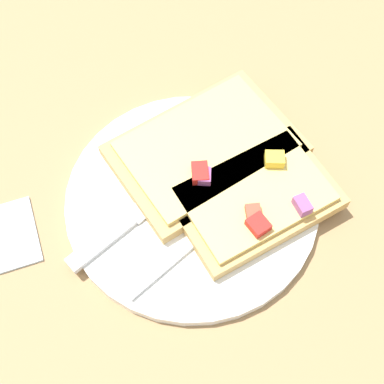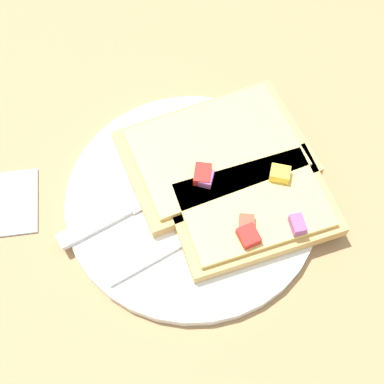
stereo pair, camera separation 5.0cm
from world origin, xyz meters
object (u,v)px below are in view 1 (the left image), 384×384
Objects in this scene: fork at (220,217)px; pizza_slice_main at (206,150)px; pizza_slice_corner at (255,198)px; plate at (192,200)px; knife at (138,213)px.

fork is 0.96× the size of pizza_slice_main.
pizza_slice_corner reaches higher than fork.
pizza_slice_corner is at bearing 154.98° from plate.
knife is at bearing 156.42° from pizza_slice_corner.
plate is at bearing 144.30° from pizza_slice_corner.
pizza_slice_main is (-0.03, -0.04, 0.02)m from plate.
fork is 0.08m from pizza_slice_main.
pizza_slice_main is at bearing 57.85° from fork.
fork is 0.04m from pizza_slice_corner.
knife is (0.06, 0.00, 0.01)m from plate.
fork is at bearing 120.58° from plate.
pizza_slice_corner reaches higher than plate.
fork is (-0.02, 0.03, 0.01)m from plate.
pizza_slice_corner is (-0.04, -0.00, 0.01)m from fork.
plate is at bearing -22.92° from knife.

